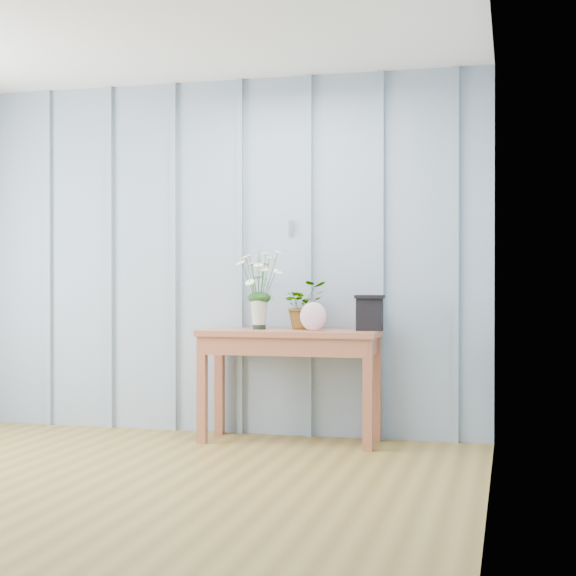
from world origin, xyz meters
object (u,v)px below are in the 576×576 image
(daisy_vase, at_px, (259,278))
(carved_box, at_px, (370,312))
(sideboard, at_px, (290,347))
(felt_disc_vessel, at_px, (313,316))

(daisy_vase, height_order, carved_box, daisy_vase)
(sideboard, relative_size, daisy_vase, 2.17)
(daisy_vase, height_order, felt_disc_vessel, daisy_vase)
(carved_box, bearing_deg, daisy_vase, -178.03)
(sideboard, bearing_deg, daisy_vase, 174.63)
(sideboard, height_order, felt_disc_vessel, felt_disc_vessel)
(daisy_vase, bearing_deg, sideboard, -5.37)
(sideboard, xyz_separation_m, daisy_vase, (-0.22, 0.02, 0.46))
(felt_disc_vessel, height_order, carved_box, carved_box)
(sideboard, distance_m, daisy_vase, 0.51)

